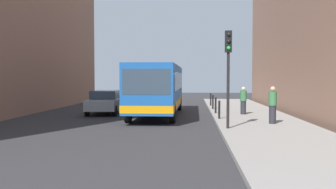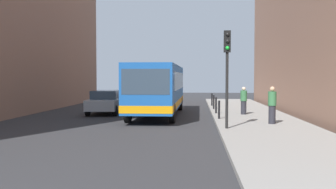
{
  "view_description": "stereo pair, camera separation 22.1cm",
  "coord_description": "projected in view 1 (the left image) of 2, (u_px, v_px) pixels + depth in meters",
  "views": [
    {
      "loc": [
        2.06,
        -19.04,
        2.29
      ],
      "look_at": [
        0.7,
        2.15,
        1.36
      ],
      "focal_mm": 41.23,
      "sensor_mm": 36.0,
      "label": 1
    },
    {
      "loc": [
        2.28,
        -19.03,
        2.29
      ],
      "look_at": [
        0.7,
        2.15,
        1.36
      ],
      "focal_mm": 41.23,
      "sensor_mm": 36.0,
      "label": 2
    }
  ],
  "objects": [
    {
      "name": "bollard_mid",
      "position": [
        216.0,
        105.0,
        23.23
      ],
      "size": [
        0.11,
        0.11,
        0.95
      ],
      "primitive_type": "cylinder",
      "color": "black",
      "rests_on": "sidewalk"
    },
    {
      "name": "bollard_farthest",
      "position": [
        211.0,
        99.0,
        29.55
      ],
      "size": [
        0.11,
        0.11,
        0.95
      ],
      "primitive_type": "cylinder",
      "color": "black",
      "rests_on": "sidewalk"
    },
    {
      "name": "bollard_far",
      "position": [
        213.0,
        102.0,
        26.39
      ],
      "size": [
        0.11,
        0.11,
        0.95
      ],
      "primitive_type": "cylinder",
      "color": "black",
      "rests_on": "sidewalk"
    },
    {
      "name": "pedestrian_near_signal",
      "position": [
        273.0,
        105.0,
        17.89
      ],
      "size": [
        0.38,
        0.38,
        1.73
      ],
      "rotation": [
        0.0,
        0.0,
        2.09
      ],
      "color": "#26262D",
      "rests_on": "sidewalk"
    },
    {
      "name": "car_beside_bus",
      "position": [
        106.0,
        101.0,
        24.4
      ],
      "size": [
        2.03,
        4.48,
        1.48
      ],
      "rotation": [
        0.0,
        0.0,
        3.19
      ],
      "color": "#A5A8AD",
      "rests_on": "ground"
    },
    {
      "name": "traffic_light",
      "position": [
        228.0,
        61.0,
        16.14
      ],
      "size": [
        0.28,
        0.33,
        4.1
      ],
      "color": "black",
      "rests_on": "sidewalk"
    },
    {
      "name": "ground_plane",
      "position": [
        151.0,
        124.0,
        19.22
      ],
      "size": [
        80.0,
        80.0,
        0.0
      ],
      "primitive_type": "plane",
      "color": "#2D2D30"
    },
    {
      "name": "pedestrian_mid_sidewalk",
      "position": [
        243.0,
        101.0,
        22.5
      ],
      "size": [
        0.38,
        0.38,
        1.61
      ],
      "rotation": [
        0.0,
        0.0,
        4.41
      ],
      "color": "#26262D",
      "rests_on": "sidewalk"
    },
    {
      "name": "bollard_near",
      "position": [
        219.0,
        110.0,
        20.07
      ],
      "size": [
        0.11,
        0.11,
        0.95
      ],
      "primitive_type": "cylinder",
      "color": "black",
      "rests_on": "sidewalk"
    },
    {
      "name": "bus",
      "position": [
        158.0,
        87.0,
        23.38
      ],
      "size": [
        2.62,
        11.04,
        3.0
      ],
      "rotation": [
        0.0,
        0.0,
        3.13
      ],
      "color": "#19519E",
      "rests_on": "ground"
    },
    {
      "name": "sidewalk",
      "position": [
        261.0,
        123.0,
        18.87
      ],
      "size": [
        4.4,
        40.0,
        0.15
      ],
      "primitive_type": "cube",
      "color": "gray",
      "rests_on": "ground"
    }
  ]
}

